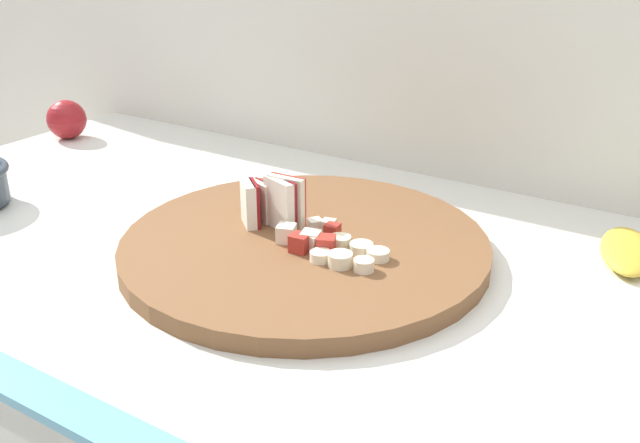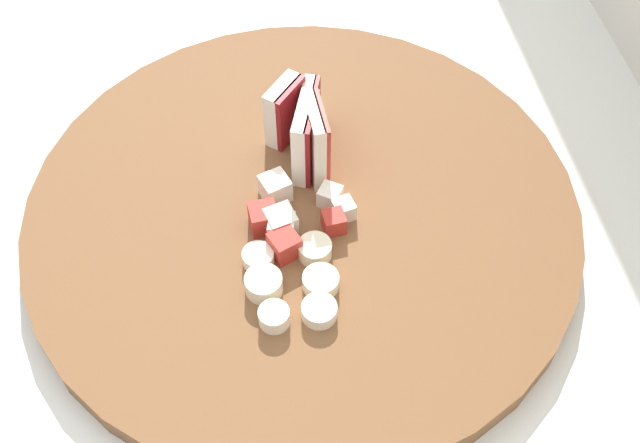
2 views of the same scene
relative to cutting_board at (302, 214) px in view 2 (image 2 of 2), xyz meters
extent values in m
cylinder|color=brown|center=(0.00, 0.00, 0.00)|extent=(0.44, 0.44, 0.02)
cube|color=maroon|center=(-0.07, 0.00, 0.04)|extent=(0.03, 0.03, 0.06)
cube|color=white|center=(-0.08, 0.00, 0.04)|extent=(0.04, 0.03, 0.06)
cube|color=maroon|center=(-0.08, 0.02, 0.04)|extent=(0.04, 0.02, 0.05)
cube|color=beige|center=(-0.08, 0.02, 0.04)|extent=(0.04, 0.02, 0.05)
cube|color=maroon|center=(-0.04, 0.01, 0.04)|extent=(0.05, 0.02, 0.06)
cube|color=white|center=(-0.04, 0.01, 0.04)|extent=(0.05, 0.03, 0.06)
cube|color=#B22D23|center=(-0.04, 0.02, 0.04)|extent=(0.05, 0.01, 0.06)
cube|color=#EFE5CC|center=(-0.04, 0.02, 0.04)|extent=(0.05, 0.01, 0.06)
cube|color=beige|center=(0.02, -0.02, 0.02)|extent=(0.03, 0.03, 0.02)
cube|color=#B22D23|center=(0.02, -0.03, 0.02)|extent=(0.02, 0.02, 0.02)
cube|color=#B22D23|center=(0.03, 0.02, 0.02)|extent=(0.02, 0.02, 0.02)
cube|color=#B22D23|center=(0.04, -0.02, 0.02)|extent=(0.03, 0.03, 0.02)
cube|color=beige|center=(0.01, 0.03, 0.02)|extent=(0.02, 0.02, 0.02)
cube|color=white|center=(0.00, 0.02, 0.02)|extent=(0.02, 0.02, 0.02)
cube|color=#EFE5CC|center=(0.03, -0.02, 0.02)|extent=(0.02, 0.02, 0.02)
cube|color=#EFE5CC|center=(-0.01, -0.02, 0.02)|extent=(0.03, 0.03, 0.02)
cylinder|color=white|center=(0.05, -0.04, 0.02)|extent=(0.02, 0.02, 0.01)
cylinder|color=#F4EAC6|center=(0.07, -0.04, 0.02)|extent=(0.03, 0.03, 0.02)
cylinder|color=white|center=(0.10, -0.03, 0.02)|extent=(0.02, 0.02, 0.01)
cylinder|color=beige|center=(0.05, 0.00, 0.02)|extent=(0.03, 0.03, 0.01)
cylinder|color=#F4EAC6|center=(0.08, 0.00, 0.02)|extent=(0.03, 0.03, 0.01)
cylinder|color=white|center=(0.10, 0.00, 0.02)|extent=(0.03, 0.03, 0.01)
camera|label=1|loc=(0.43, -0.65, 0.37)|focal=40.70mm
camera|label=2|loc=(0.38, -0.05, 0.50)|focal=44.57mm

